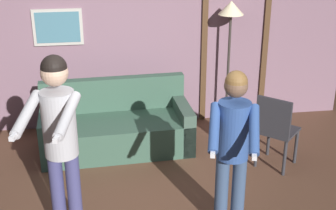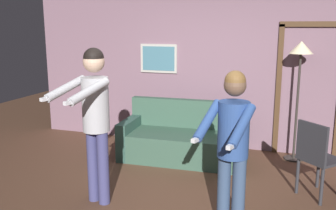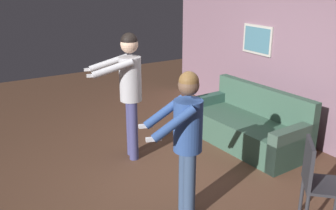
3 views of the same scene
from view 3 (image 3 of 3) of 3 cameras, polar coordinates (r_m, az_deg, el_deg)
name	(u,v)px [view 3 (image 3 of 3)]	position (r m, az deg, el deg)	size (l,w,h in m)	color
ground_plane	(176,174)	(5.05, 1.30, -10.41)	(12.00, 12.00, 0.00)	brown
back_wall_assembly	(303,59)	(6.04, 19.81, 6.64)	(6.40, 0.10, 2.60)	slate
couch	(248,127)	(5.90, 12.03, -3.32)	(1.94, 0.94, 0.87)	#375645
person_standing_left	(129,84)	(5.12, -5.96, 3.25)	(0.55, 0.77, 1.79)	#404072
person_standing_right	(186,133)	(3.84, 2.80, -4.35)	(0.54, 0.66, 1.61)	#374D6E
dining_chair_distant	(317,179)	(4.17, 21.77, -10.44)	(0.59, 0.59, 0.93)	#2D2D33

